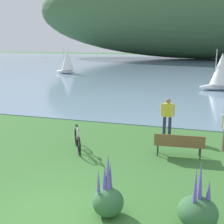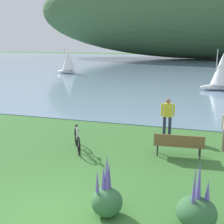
% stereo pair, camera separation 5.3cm
% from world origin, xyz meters
% --- Properties ---
extents(ground_plane, '(200.00, 200.00, 0.00)m').
position_xyz_m(ground_plane, '(0.00, 0.00, 0.00)').
color(ground_plane, '#3D7533').
extents(bay_water, '(180.00, 80.00, 0.04)m').
position_xyz_m(bay_water, '(0.00, 48.33, 0.02)').
color(bay_water, '#7A99B2').
rests_on(bay_water, ground).
extents(distant_hillside, '(85.61, 28.00, 24.10)m').
position_xyz_m(distant_hillside, '(4.59, 69.01, 12.09)').
color(distant_hillside, '#42663D').
rests_on(distant_hillside, bay_water).
extents(park_bench_near_camera, '(1.83, 0.62, 0.88)m').
position_xyz_m(park_bench_near_camera, '(2.78, 4.79, 0.52)').
color(park_bench_near_camera, brown).
rests_on(park_bench_near_camera, ground).
extents(bicycle_leaning_near_bench, '(0.92, 1.57, 1.01)m').
position_xyz_m(bicycle_leaning_near_bench, '(-1.06, 4.36, 0.40)').
color(bicycle_leaning_near_bench, black).
rests_on(bicycle_leaning_near_bench, ground).
extents(person_at_shoreline, '(0.61, 0.24, 1.71)m').
position_xyz_m(person_at_shoreline, '(2.12, 7.17, 0.98)').
color(person_at_shoreline, '#282D47').
rests_on(person_at_shoreline, ground).
extents(echium_bush_closest_to_camera, '(0.77, 0.77, 1.64)m').
position_xyz_m(echium_bush_closest_to_camera, '(1.35, 0.57, 0.43)').
color(echium_bush_closest_to_camera, '#386B3D').
rests_on(echium_bush_closest_to_camera, ground).
extents(echium_bush_beside_closest, '(0.92, 0.92, 1.58)m').
position_xyz_m(echium_bush_beside_closest, '(3.44, 0.74, 0.40)').
color(echium_bush_beside_closest, '#386B3D').
rests_on(echium_bush_beside_closest, ground).
extents(sailboat_nearest_to_shore, '(2.87, 1.81, 3.31)m').
position_xyz_m(sailboat_nearest_to_shore, '(-13.04, 29.21, 1.60)').
color(sailboat_nearest_to_shore, white).
rests_on(sailboat_nearest_to_shore, bay_water).
extents(sailboat_toward_hillside, '(3.09, 2.16, 3.50)m').
position_xyz_m(sailboat_toward_hillside, '(5.29, 20.73, 1.69)').
color(sailboat_toward_hillside, white).
rests_on(sailboat_toward_hillside, bay_water).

